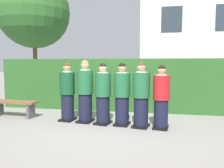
% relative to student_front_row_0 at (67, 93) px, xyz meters
% --- Properties ---
extents(ground_plane, '(60.00, 60.00, 0.00)m').
position_rel_student_front_row_0_xyz_m(ground_plane, '(1.28, -0.16, -0.76)').
color(ground_plane, gray).
extents(student_front_row_0, '(0.42, 0.49, 1.59)m').
position_rel_student_front_row_0_xyz_m(student_front_row_0, '(0.00, 0.00, 0.00)').
color(student_front_row_0, black).
rests_on(student_front_row_0, ground).
extents(student_front_row_1, '(0.43, 0.51, 1.66)m').
position_rel_student_front_row_0_xyz_m(student_front_row_1, '(0.53, -0.06, 0.03)').
color(student_front_row_1, black).
rests_on(student_front_row_1, ground).
extents(student_front_row_2, '(0.45, 0.51, 1.58)m').
position_rel_student_front_row_0_xyz_m(student_front_row_2, '(1.04, -0.16, -0.00)').
color(student_front_row_2, black).
rests_on(student_front_row_2, ground).
extents(student_front_row_3, '(0.41, 0.49, 1.59)m').
position_rel_student_front_row_0_xyz_m(student_front_row_3, '(1.55, -0.17, -0.00)').
color(student_front_row_3, black).
rests_on(student_front_row_3, ground).
extents(student_front_row_4, '(0.45, 0.54, 1.62)m').
position_rel_student_front_row_0_xyz_m(student_front_row_4, '(2.03, -0.27, 0.01)').
color(student_front_row_4, black).
rests_on(student_front_row_4, ground).
extents(student_in_red_blazer, '(0.41, 0.51, 1.54)m').
position_rel_student_front_row_0_xyz_m(student_in_red_blazer, '(2.52, -0.30, -0.03)').
color(student_in_red_blazer, black).
rests_on(student_in_red_blazer, ground).
extents(hedge, '(8.46, 0.70, 1.73)m').
position_rel_student_front_row_0_xyz_m(hedge, '(1.28, 1.70, 0.11)').
color(hedge, '#285623').
rests_on(hedge, ground).
extents(school_building_main, '(5.35, 3.70, 7.22)m').
position_rel_student_front_row_0_xyz_m(school_building_main, '(4.16, 6.49, 2.93)').
color(school_building_main, silver).
rests_on(school_building_main, ground).
extents(oak_tree_left, '(4.14, 4.14, 6.60)m').
position_rel_student_front_row_0_xyz_m(oak_tree_left, '(-4.63, 6.45, 3.76)').
color(oak_tree_left, brown).
rests_on(oak_tree_left, ground).
extents(wooden_bench, '(1.42, 0.45, 0.48)m').
position_rel_student_front_row_0_xyz_m(wooden_bench, '(-1.69, 0.06, -0.41)').
color(wooden_bench, brown).
rests_on(wooden_bench, ground).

